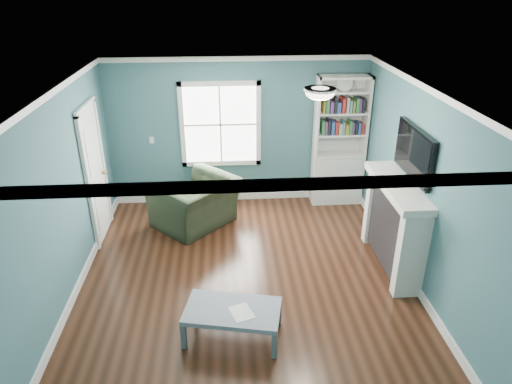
{
  "coord_description": "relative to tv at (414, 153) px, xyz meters",
  "views": [
    {
      "loc": [
        -0.23,
        -5.16,
        3.8
      ],
      "look_at": [
        0.17,
        0.4,
        1.13
      ],
      "focal_mm": 32.0,
      "sensor_mm": 36.0,
      "label": 1
    }
  ],
  "objects": [
    {
      "name": "ceiling_fixture",
      "position": [
        -1.3,
        -0.1,
        0.82
      ],
      "size": [
        0.38,
        0.38,
        0.15
      ],
      "color": "white",
      "rests_on": "room_walls"
    },
    {
      "name": "light_switch",
      "position": [
        -3.7,
        2.28,
        -0.52
      ],
      "size": [
        0.08,
        0.01,
        0.12
      ],
      "primitive_type": "cube",
      "color": "white",
      "rests_on": "room_walls"
    },
    {
      "name": "bookshelf",
      "position": [
        -0.43,
        2.1,
        -0.8
      ],
      "size": [
        0.9,
        0.35,
        2.31
      ],
      "color": "silver",
      "rests_on": "ground"
    },
    {
      "name": "room_walls",
      "position": [
        -2.2,
        -0.2,
        -0.14
      ],
      "size": [
        5.0,
        5.0,
        5.0
      ],
      "color": "#39636C",
      "rests_on": "ground"
    },
    {
      "name": "recliner",
      "position": [
        -2.95,
        1.4,
        -1.19
      ],
      "size": [
        1.44,
        1.44,
        1.08
      ],
      "primitive_type": "imported",
      "rotation": [
        0.0,
        0.0,
        -2.35
      ],
      "color": "black",
      "rests_on": "ground"
    },
    {
      "name": "window",
      "position": [
        -2.5,
        2.29,
        -0.27
      ],
      "size": [
        1.4,
        0.06,
        1.5
      ],
      "color": "white",
      "rests_on": "room_walls"
    },
    {
      "name": "coffee_table",
      "position": [
        -2.41,
        -1.28,
        -1.39
      ],
      "size": [
        1.17,
        0.8,
        0.39
      ],
      "rotation": [
        0.0,
        0.0,
        -0.21
      ],
      "color": "#4D545C",
      "rests_on": "ground"
    },
    {
      "name": "fireplace",
      "position": [
        -0.12,
        0.0,
        -1.09
      ],
      "size": [
        0.44,
        1.58,
        1.3
      ],
      "color": "black",
      "rests_on": "ground"
    },
    {
      "name": "floor",
      "position": [
        -2.2,
        -0.2,
        -1.72
      ],
      "size": [
        5.0,
        5.0,
        0.0
      ],
      "primitive_type": "plane",
      "color": "black",
      "rests_on": "ground"
    },
    {
      "name": "tv",
      "position": [
        0.0,
        0.0,
        0.0
      ],
      "size": [
        0.06,
        1.1,
        0.65
      ],
      "primitive_type": "cube",
      "color": "black",
      "rests_on": "fireplace"
    },
    {
      "name": "paper_sheet",
      "position": [
        -2.31,
        -1.35,
        -1.33
      ],
      "size": [
        0.31,
        0.35,
        0.0
      ],
      "primitive_type": "cube",
      "rotation": [
        0.0,
        0.0,
        0.34
      ],
      "color": "white",
      "rests_on": "coffee_table"
    },
    {
      "name": "door",
      "position": [
        -4.42,
        1.2,
        -0.65
      ],
      "size": [
        0.12,
        0.98,
        2.17
      ],
      "color": "silver",
      "rests_on": "ground"
    },
    {
      "name": "trim",
      "position": [
        -2.2,
        -0.2,
        -0.49
      ],
      "size": [
        4.5,
        5.0,
        2.6
      ],
      "color": "white",
      "rests_on": "ground"
    }
  ]
}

